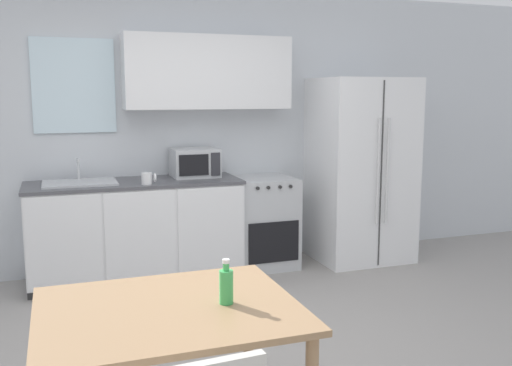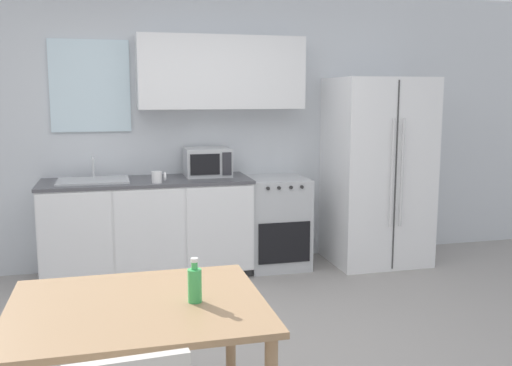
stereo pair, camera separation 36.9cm
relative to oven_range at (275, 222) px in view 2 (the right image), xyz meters
The scene contains 10 objects.
ground_plane 2.12m from the oven_range, 117.50° to the right, with size 12.00×12.00×0.00m, color gray.
wall_back 1.37m from the oven_range, 161.01° to the left, with size 12.00×0.38×2.70m.
kitchen_counter 1.24m from the oven_range, behind, with size 1.90×0.67×0.92m.
oven_range is the anchor object (origin of this frame).
refrigerator 1.15m from the oven_range, ahead, with size 0.93×0.82×1.85m.
kitchen_sink 1.78m from the oven_range, behind, with size 0.63×0.45×0.21m.
microwave 0.90m from the oven_range, behind, with size 0.43×0.38×0.27m.
coffee_mug 1.29m from the oven_range, 168.09° to the right, with size 0.13×0.09×0.10m.
dining_table 3.11m from the oven_range, 117.96° to the right, with size 1.16×0.95×0.75m.
drink_bottle 3.06m from the oven_range, 113.26° to the right, with size 0.06×0.06×0.21m.
Camera 2 is at (-0.59, -3.45, 1.69)m, focal length 40.00 mm.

